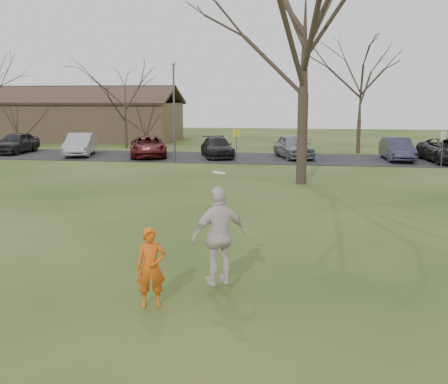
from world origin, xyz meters
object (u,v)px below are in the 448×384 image
(car_2, at_px, (148,146))
(big_tree, at_px, (305,30))
(car_4, at_px, (293,146))
(car_5, at_px, (397,149))
(player_defender, at_px, (151,267))
(car_0, at_px, (16,143))
(catching_play, at_px, (220,236))
(building, at_px, (72,119))
(lamp_post, at_px, (174,98))
(car_3, at_px, (217,147))
(car_6, at_px, (448,150))
(car_1, at_px, (80,144))

(car_2, distance_m, big_tree, 15.37)
(car_2, distance_m, car_4, 9.77)
(big_tree, bearing_deg, car_5, 59.04)
(car_4, height_order, big_tree, big_tree)
(player_defender, bearing_deg, big_tree, 62.28)
(car_0, bearing_deg, car_4, -1.57)
(catching_play, height_order, building, building)
(car_5, relative_size, lamp_post, 0.70)
(car_3, height_order, car_5, car_5)
(catching_play, xyz_separation_m, big_tree, (1.56, 14.49, 5.77))
(car_0, relative_size, building, 0.22)
(car_6, bearing_deg, big_tree, -140.02)
(catching_play, bearing_deg, car_4, 87.80)
(car_5, xyz_separation_m, big_tree, (-5.99, -9.99, 6.24))
(car_5, height_order, car_6, car_6)
(car_2, height_order, car_3, car_2)
(player_defender, bearing_deg, car_4, 67.67)
(big_tree, bearing_deg, building, 133.73)
(car_2, height_order, car_6, car_6)
(car_2, bearing_deg, car_1, 161.14)
(car_2, relative_size, car_4, 1.12)
(car_1, xyz_separation_m, catching_play, (13.69, -24.07, 0.42))
(car_4, height_order, car_6, car_4)
(car_1, distance_m, big_tree, 19.04)
(car_3, bearing_deg, car_6, -19.66)
(car_0, distance_m, car_5, 26.48)
(catching_play, bearing_deg, car_1, 119.62)
(car_5, bearing_deg, player_defender, -111.95)
(car_0, relative_size, car_1, 0.96)
(car_5, height_order, big_tree, big_tree)
(car_2, distance_m, car_3, 4.68)
(car_6, bearing_deg, car_2, 173.24)
(car_5, bearing_deg, car_3, 177.18)
(car_4, bearing_deg, player_defender, -113.57)
(player_defender, relative_size, car_6, 0.29)
(car_1, height_order, car_6, car_1)
(car_4, distance_m, car_5, 6.60)
(player_defender, height_order, car_3, player_defender)
(car_5, bearing_deg, car_6, -13.98)
(car_6, bearing_deg, lamp_post, 179.91)
(car_0, bearing_deg, car_3, -2.79)
(car_1, distance_m, catching_play, 27.69)
(car_2, distance_m, building, 17.88)
(car_3, height_order, car_6, car_6)
(car_6, xyz_separation_m, big_tree, (-8.93, -9.41, 6.22))
(car_5, bearing_deg, car_4, 174.70)
(car_2, distance_m, car_5, 16.34)
(catching_play, bearing_deg, player_defender, -144.30)
(car_3, distance_m, car_5, 11.68)
(lamp_post, bearing_deg, car_4, 20.49)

